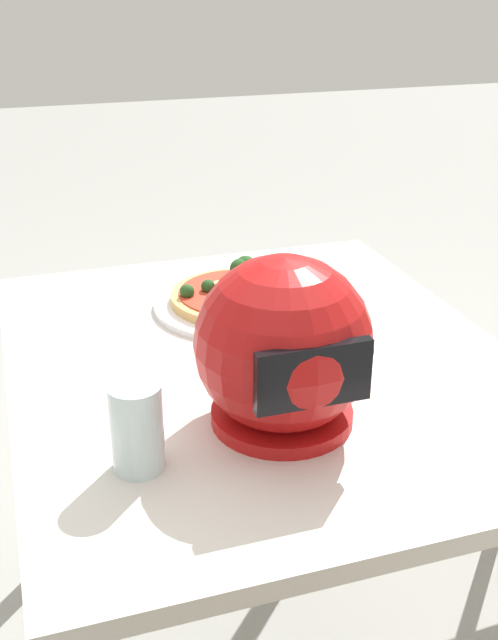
{
  "coord_description": "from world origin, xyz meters",
  "views": [
    {
      "loc": [
        0.38,
        1.11,
        1.32
      ],
      "look_at": [
        -0.01,
        -0.11,
        0.72
      ],
      "focal_mm": 43.52,
      "sensor_mm": 36.0,
      "label": 1
    }
  ],
  "objects_px": {
    "dining_table": "(261,402)",
    "pizza": "(238,293)",
    "drinking_glass": "(137,427)",
    "motorcycle_helmet": "(283,347)"
  },
  "relations": [
    {
      "from": "dining_table",
      "to": "pizza",
      "type": "bearing_deg",
      "value": -96.84
    },
    {
      "from": "dining_table",
      "to": "drinking_glass",
      "type": "distance_m",
      "value": 0.39
    },
    {
      "from": "motorcycle_helmet",
      "to": "dining_table",
      "type": "bearing_deg",
      "value": -100.22
    },
    {
      "from": "motorcycle_helmet",
      "to": "drinking_glass",
      "type": "bearing_deg",
      "value": 12.41
    },
    {
      "from": "drinking_glass",
      "to": "dining_table",
      "type": "bearing_deg",
      "value": -135.76
    },
    {
      "from": "dining_table",
      "to": "pizza",
      "type": "relative_size",
      "value": 3.84
    },
    {
      "from": "pizza",
      "to": "drinking_glass",
      "type": "height_order",
      "value": "drinking_glass"
    },
    {
      "from": "pizza",
      "to": "motorcycle_helmet",
      "type": "relative_size",
      "value": 1.03
    },
    {
      "from": "pizza",
      "to": "motorcycle_helmet",
      "type": "height_order",
      "value": "motorcycle_helmet"
    },
    {
      "from": "pizza",
      "to": "drinking_glass",
      "type": "distance_m",
      "value": 0.55
    }
  ]
}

